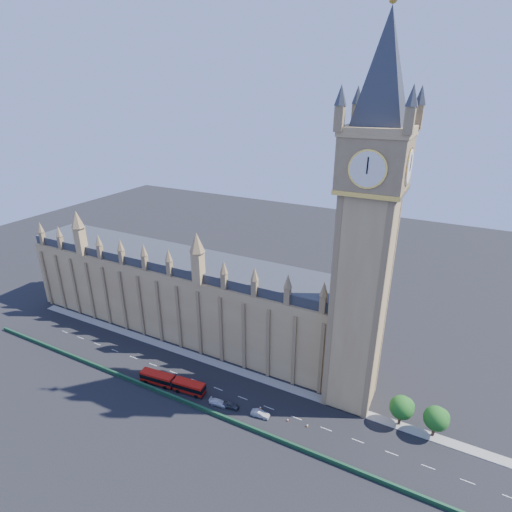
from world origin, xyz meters
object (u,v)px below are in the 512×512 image
at_px(car_white, 218,402).
at_px(car_silver, 260,414).
at_px(car_grey, 231,405).
at_px(red_bus, 172,382).

bearing_deg(car_white, car_silver, -90.52).
bearing_deg(car_grey, car_silver, -91.87).
relative_size(red_bus, car_white, 3.96).
distance_m(red_bus, car_silver, 27.39).
distance_m(car_silver, car_white, 12.03).
bearing_deg(car_silver, car_grey, 90.42).
xyz_separation_m(car_grey, car_silver, (8.40, 0.84, 0.05)).
bearing_deg(car_silver, car_white, 91.62).
distance_m(red_bus, car_grey, 18.97).
height_order(car_grey, car_white, car_grey).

